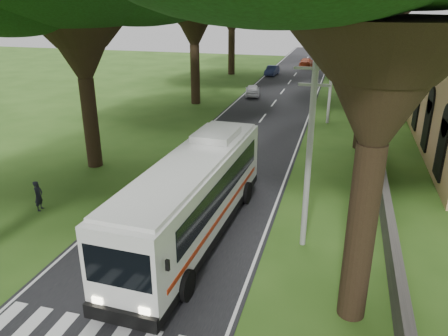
% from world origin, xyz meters
% --- Properties ---
extents(ground, '(140.00, 140.00, 0.00)m').
position_xyz_m(ground, '(0.00, 0.00, 0.00)').
color(ground, '#294C15').
rests_on(ground, ground).
extents(road, '(8.00, 120.00, 0.04)m').
position_xyz_m(road, '(0.00, 25.00, 0.01)').
color(road, black).
rests_on(road, ground).
extents(property_wall, '(0.35, 50.00, 1.20)m').
position_xyz_m(property_wall, '(9.00, 24.00, 0.60)').
color(property_wall, '#383533').
rests_on(property_wall, ground).
extents(pole_near, '(1.60, 0.24, 8.00)m').
position_xyz_m(pole_near, '(5.50, 6.00, 4.18)').
color(pole_near, gray).
rests_on(pole_near, ground).
extents(pole_mid, '(1.60, 0.24, 8.00)m').
position_xyz_m(pole_mid, '(5.50, 26.00, 4.18)').
color(pole_mid, gray).
rests_on(pole_mid, ground).
extents(pole_far, '(1.60, 0.24, 8.00)m').
position_xyz_m(pole_far, '(5.50, 46.00, 4.18)').
color(pole_far, gray).
rests_on(pole_far, ground).
extents(coach_bus, '(3.31, 12.47, 3.65)m').
position_xyz_m(coach_bus, '(0.83, 5.47, 1.96)').
color(coach_bus, white).
rests_on(coach_bus, ground).
extents(distant_car_a, '(2.16, 3.88, 1.25)m').
position_xyz_m(distant_car_a, '(-2.74, 34.68, 0.65)').
color(distant_car_a, '#BAB9BF').
rests_on(distant_car_a, road).
extents(distant_car_b, '(1.56, 3.83, 1.24)m').
position_xyz_m(distant_car_b, '(-3.00, 48.56, 0.65)').
color(distant_car_b, '#21294D').
rests_on(distant_car_b, road).
extents(distant_car_c, '(1.92, 4.72, 1.37)m').
position_xyz_m(distant_car_c, '(0.80, 57.01, 0.72)').
color(distant_car_c, '#9B3416').
rests_on(distant_car_c, road).
extents(pedestrian, '(0.45, 0.60, 1.52)m').
position_xyz_m(pedestrian, '(-7.37, 5.80, 0.76)').
color(pedestrian, black).
rests_on(pedestrian, ground).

